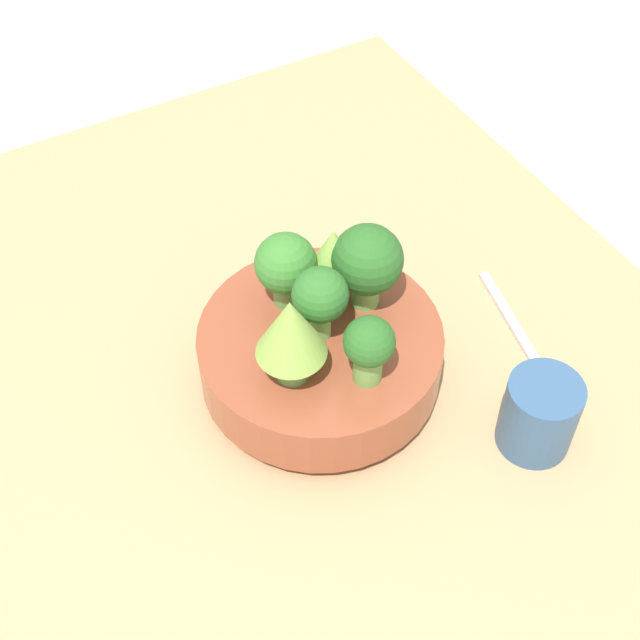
{
  "coord_description": "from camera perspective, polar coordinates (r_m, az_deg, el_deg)",
  "views": [
    {
      "loc": [
        -0.5,
        0.26,
        0.74
      ],
      "look_at": [
        -0.03,
        0.0,
        0.13
      ],
      "focal_mm": 50.0,
      "sensor_mm": 36.0,
      "label": 1
    }
  ],
  "objects": [
    {
      "name": "bowl",
      "position": [
        0.84,
        -0.0,
        -2.22
      ],
      "size": [
        0.23,
        0.23,
        0.07
      ],
      "color": "brown",
      "rests_on": "table"
    },
    {
      "name": "cup",
      "position": [
        0.83,
        13.85,
        -5.9
      ],
      "size": [
        0.07,
        0.07,
        0.08
      ],
      "color": "#33567F",
      "rests_on": "table"
    },
    {
      "name": "broccoli_floret_front",
      "position": [
        0.81,
        3.04,
        3.74
      ],
      "size": [
        0.07,
        0.07,
        0.09
      ],
      "color": "#6BA34C",
      "rests_on": "bowl"
    },
    {
      "name": "table",
      "position": [
        0.91,
        -0.99,
        -3.24
      ],
      "size": [
        0.94,
        0.76,
        0.04
      ],
      "color": "tan",
      "rests_on": "ground_plane"
    },
    {
      "name": "romanesco_piece_far",
      "position": [
        0.75,
        -1.89,
        -0.74
      ],
      "size": [
        0.06,
        0.06,
        0.1
      ],
      "color": "#609347",
      "rests_on": "bowl"
    },
    {
      "name": "broccoli_floret_center",
      "position": [
        0.78,
        -0.0,
        1.46
      ],
      "size": [
        0.05,
        0.05,
        0.08
      ],
      "color": "#7AB256",
      "rests_on": "bowl"
    },
    {
      "name": "broccoli_floret_left",
      "position": [
        0.76,
        3.15,
        -1.69
      ],
      "size": [
        0.05,
        0.05,
        0.07
      ],
      "color": "#6BA34C",
      "rests_on": "bowl"
    },
    {
      "name": "ground_plane",
      "position": [
        0.93,
        -0.97,
        -4.02
      ],
      "size": [
        6.0,
        6.0,
        0.0
      ],
      "primitive_type": "plane",
      "color": "silver"
    },
    {
      "name": "broccoli_floret_right",
      "position": [
        0.82,
        -2.2,
        3.48
      ],
      "size": [
        0.06,
        0.06,
        0.08
      ],
      "color": "#609347",
      "rests_on": "bowl"
    },
    {
      "name": "romanesco_piece_near",
      "position": [
        0.82,
        0.86,
        4.05
      ],
      "size": [
        0.05,
        0.05,
        0.08
      ],
      "color": "#7AB256",
      "rests_on": "bowl"
    },
    {
      "name": "fork",
      "position": [
        0.93,
        12.76,
        -1.13
      ],
      "size": [
        0.19,
        0.05,
        0.01
      ],
      "color": "silver",
      "rests_on": "table"
    }
  ]
}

